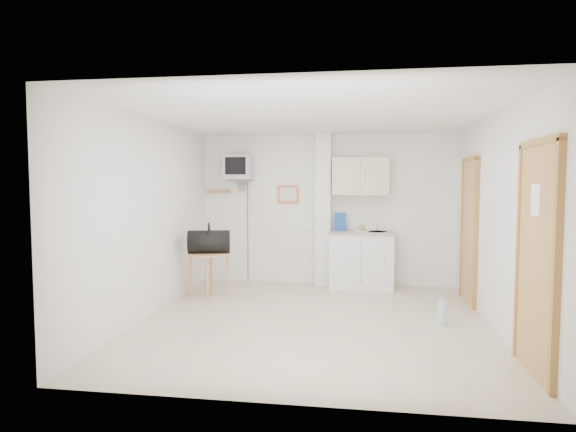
# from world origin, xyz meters

# --- Properties ---
(ground) EXTENTS (4.50, 4.50, 0.00)m
(ground) POSITION_xyz_m (0.00, 0.00, 0.00)
(ground) COLOR #BEB395
(ground) RESTS_ON ground
(room_envelope) EXTENTS (4.24, 4.54, 2.55)m
(room_envelope) POSITION_xyz_m (0.24, 0.09, 1.54)
(room_envelope) COLOR white
(room_envelope) RESTS_ON ground
(kitchenette) EXTENTS (1.03, 0.58, 2.10)m
(kitchenette) POSITION_xyz_m (0.57, 2.00, 0.80)
(kitchenette) COLOR silver
(kitchenette) RESTS_ON ground
(crt_television) EXTENTS (0.44, 0.45, 2.15)m
(crt_television) POSITION_xyz_m (-1.45, 2.02, 1.94)
(crt_television) COLOR slate
(crt_television) RESTS_ON ground
(round_table) EXTENTS (0.62, 0.62, 0.67)m
(round_table) POSITION_xyz_m (-1.65, 1.00, 0.58)
(round_table) COLOR #C87E4A
(round_table) RESTS_ON ground
(duffel_bag) EXTENTS (0.67, 0.48, 0.45)m
(duffel_bag) POSITION_xyz_m (-1.64, 0.98, 0.84)
(duffel_bag) COLOR black
(duffel_bag) RESTS_ON round_table
(water_bottle) EXTENTS (0.11, 0.11, 0.32)m
(water_bottle) POSITION_xyz_m (1.52, 0.05, 0.15)
(water_bottle) COLOR #A2BDD6
(water_bottle) RESTS_ON ground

